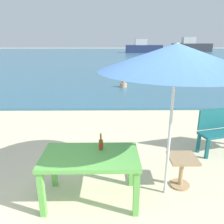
{
  "coord_description": "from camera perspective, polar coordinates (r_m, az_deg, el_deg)",
  "views": [
    {
      "loc": [
        -0.4,
        -2.34,
        2.35
      ],
      "look_at": [
        -0.34,
        3.0,
        0.6
      ],
      "focal_mm": 35.93,
      "sensor_mm": 36.0,
      "label": 1
    }
  ],
  "objects": [
    {
      "name": "bench_teal_center",
      "position": [
        5.38,
        26.7,
        -3.54
      ],
      "size": [
        1.25,
        0.67,
        0.95
      ],
      "color": "#196066",
      "rests_on": "ground_plane"
    },
    {
      "name": "swimmer_person",
      "position": [
        11.09,
        2.89,
        7.16
      ],
      "size": [
        0.34,
        0.34,
        0.41
      ],
      "color": "tan",
      "rests_on": "sea_water"
    },
    {
      "name": "patio_umbrella",
      "position": [
        3.14,
        16.06,
        13.2
      ],
      "size": [
        2.1,
        2.1,
        2.3
      ],
      "color": "silver",
      "rests_on": "ground_plane"
    },
    {
      "name": "side_table_wood",
      "position": [
        3.94,
        17.34,
        -13.25
      ],
      "size": [
        0.44,
        0.44,
        0.54
      ],
      "color": "tan",
      "rests_on": "ground_plane"
    },
    {
      "name": "beer_bottle_amber",
      "position": [
        3.39,
        -2.84,
        -8.09
      ],
      "size": [
        0.07,
        0.07,
        0.26
      ],
      "color": "brown",
      "rests_on": "picnic_table_green"
    },
    {
      "name": "boat_fishing_trawler",
      "position": [
        45.03,
        19.48,
        15.46
      ],
      "size": [
        7.0,
        1.91,
        2.55
      ],
      "color": "#38383F",
      "rests_on": "sea_water"
    },
    {
      "name": "sea_water",
      "position": [
        32.42,
        0.07,
        14.09
      ],
      "size": [
        120.0,
        50.0,
        0.08
      ],
      "primitive_type": "cube",
      "color": "#386B84",
      "rests_on": "ground_plane"
    },
    {
      "name": "picnic_table_green",
      "position": [
        3.35,
        -5.51,
        -12.43
      ],
      "size": [
        1.4,
        0.8,
        0.76
      ],
      "color": "#60B24C",
      "rests_on": "ground_plane"
    },
    {
      "name": "boat_cargo_ship",
      "position": [
        39.61,
        8.02,
        15.87
      ],
      "size": [
        6.09,
        1.66,
        2.21
      ],
      "color": "navy",
      "rests_on": "sea_water"
    }
  ]
}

